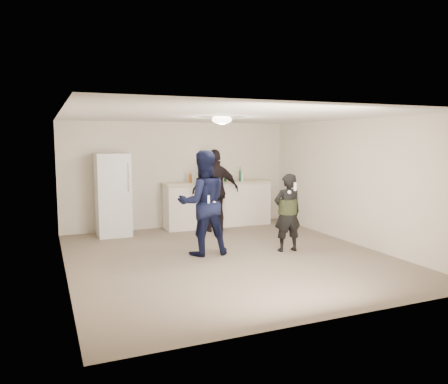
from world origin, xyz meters
name	(u,v)px	position (x,y,z in m)	size (l,w,h in m)	color
floor	(228,257)	(0.00, 0.00, 0.00)	(6.00, 6.00, 0.00)	#6B5B4C
ceiling	(228,116)	(0.00, 0.00, 2.50)	(6.00, 6.00, 0.00)	silver
wall_back	(179,175)	(0.00, 3.00, 1.25)	(6.00, 6.00, 0.00)	beige
wall_front	(333,214)	(0.00, -3.00, 1.25)	(6.00, 6.00, 0.00)	beige
wall_left	(63,195)	(-2.75, 0.00, 1.25)	(6.00, 6.00, 0.00)	beige
wall_right	(354,182)	(2.75, 0.00, 1.25)	(6.00, 6.00, 0.00)	beige
counter	(218,205)	(0.87, 2.67, 0.53)	(2.60, 0.56, 1.05)	white
counter_top	(218,182)	(0.87, 2.67, 1.07)	(2.68, 0.64, 0.04)	#C5B699
fridge	(113,195)	(-1.62, 2.60, 0.90)	(0.70, 0.70, 1.80)	silver
fridge_handle	(128,177)	(-1.34, 2.23, 1.30)	(0.02, 0.02, 0.60)	silver
ceiling_dome	(222,120)	(0.00, 0.30, 2.45)	(0.36, 0.36, 0.16)	white
shaker	(204,179)	(0.46, 2.53, 1.18)	(0.08, 0.08, 0.17)	#ADACB1
man	(203,203)	(-0.36, 0.33, 0.95)	(0.92, 0.72, 1.90)	#0E153C
woman	(287,213)	(1.18, -0.06, 0.74)	(0.54, 0.35, 1.47)	black
camo_shorts	(288,207)	(1.18, -0.06, 0.85)	(0.34, 0.34, 0.28)	#2E3C1B
spectator	(216,191)	(0.61, 2.15, 0.94)	(1.10, 0.46, 1.88)	black
remote_man	(208,200)	(-0.36, 0.05, 1.05)	(0.04, 0.04, 0.15)	silver
nunchuk_man	(214,203)	(-0.24, 0.08, 0.98)	(0.07, 0.07, 0.07)	white
remote_woman	(295,187)	(1.18, -0.31, 1.25)	(0.04, 0.04, 0.15)	white
nunchuk_woman	(289,192)	(1.08, -0.28, 1.15)	(0.07, 0.07, 0.07)	white
bottle_cluster	(220,177)	(0.90, 2.60, 1.20)	(1.35, 0.21, 0.26)	silver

